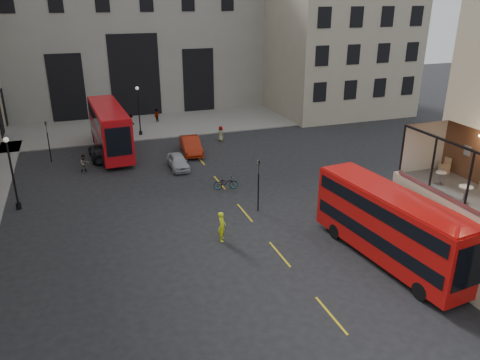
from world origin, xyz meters
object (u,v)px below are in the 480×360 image
object	(u,v)px
pedestrian_b	(130,123)
cafe_chair_d	(444,169)
traffic_light_near	(258,179)
bus_near	(390,223)
street_lamp_b	(139,114)
cafe_table_far	(441,176)
pedestrian_a	(84,163)
car_a	(178,162)
traffic_light_far	(48,137)
pedestrian_c	(157,116)
car_c	(100,152)
bicycle	(226,183)
cyclist	(222,226)
pedestrian_d	(221,134)
bus_far	(109,127)
car_b	(191,145)
street_lamp_a	(13,178)
cafe_table_mid	(465,192)

from	to	relation	value
pedestrian_b	cafe_chair_d	world-z (taller)	cafe_chair_d
traffic_light_near	bus_near	world-z (taller)	bus_near
street_lamp_b	cafe_table_far	xyz separation A→B (m)	(11.97, -31.19, 2.68)
pedestrian_a	car_a	bearing A→B (deg)	-23.49
traffic_light_far	street_lamp_b	size ratio (longest dim) A/B	0.71
traffic_light_near	pedestrian_c	world-z (taller)	traffic_light_near
car_a	cafe_chair_d	world-z (taller)	cafe_chair_d
car_c	cafe_chair_d	world-z (taller)	cafe_chair_d
bicycle	pedestrian_b	world-z (taller)	pedestrian_b
cyclist	pedestrian_d	bearing A→B (deg)	4.78
bus_far	car_b	size ratio (longest dim) A/B	2.38
traffic_light_far	cafe_table_far	world-z (taller)	cafe_table_far
traffic_light_far	bus_far	world-z (taller)	bus_far
pedestrian_a	pedestrian_c	distance (m)	17.10
pedestrian_a	pedestrian_c	bearing A→B (deg)	48.69
bus_near	car_c	size ratio (longest dim) A/B	2.35
street_lamp_a	cafe_table_far	xyz separation A→B (m)	(22.97, -15.19, 2.68)
car_b	car_c	xyz separation A→B (m)	(-8.35, 1.27, -0.13)
traffic_light_near	cafe_table_far	bearing A→B (deg)	-52.81
street_lamp_a	pedestrian_a	world-z (taller)	street_lamp_a
bus_far	cafe_chair_d	world-z (taller)	cafe_chair_d
bus_far	pedestrian_b	world-z (taller)	bus_far
street_lamp_a	cafe_table_far	bearing A→B (deg)	-33.47
car_a	bicycle	distance (m)	6.33
car_c	street_lamp_a	bearing A→B (deg)	53.72
cafe_table_far	traffic_light_far	bearing A→B (deg)	129.78
street_lamp_b	cafe_table_mid	bearing A→B (deg)	-71.15
traffic_light_far	bicycle	distance (m)	17.45
pedestrian_c	street_lamp_a	bearing A→B (deg)	14.56
pedestrian_a	pedestrian_b	world-z (taller)	pedestrian_b
pedestrian_a	pedestrian_c	size ratio (longest dim) A/B	0.94
bus_far	car_a	world-z (taller)	bus_far
street_lamp_b	cyclist	size ratio (longest dim) A/B	2.77
car_b	cafe_table_far	world-z (taller)	cafe_table_far
cafe_table_mid	pedestrian_b	bearing A→B (deg)	109.12
traffic_light_far	pedestrian_d	size ratio (longest dim) A/B	2.43
traffic_light_far	street_lamp_b	world-z (taller)	street_lamp_b
bus_near	pedestrian_a	distance (m)	26.16
car_a	pedestrian_b	size ratio (longest dim) A/B	1.92
bus_far	pedestrian_b	distance (m)	7.52
pedestrian_d	pedestrian_a	bearing A→B (deg)	91.47
pedestrian_d	car_c	bearing A→B (deg)	79.73
bus_far	cafe_chair_d	size ratio (longest dim) A/B	12.33
pedestrian_c	bus_far	bearing A→B (deg)	15.66
traffic_light_near	pedestrian_c	xyz separation A→B (m)	(-2.32, 26.90, -1.60)
street_lamp_a	bus_far	world-z (taller)	street_lamp_a
car_b	pedestrian_c	distance (m)	12.71
pedestrian_c	pedestrian_a	bearing A→B (deg)	16.53
traffic_light_far	pedestrian_b	bearing A→B (deg)	43.87
street_lamp_a	street_lamp_b	xyz separation A→B (m)	(11.00, 16.00, 0.00)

